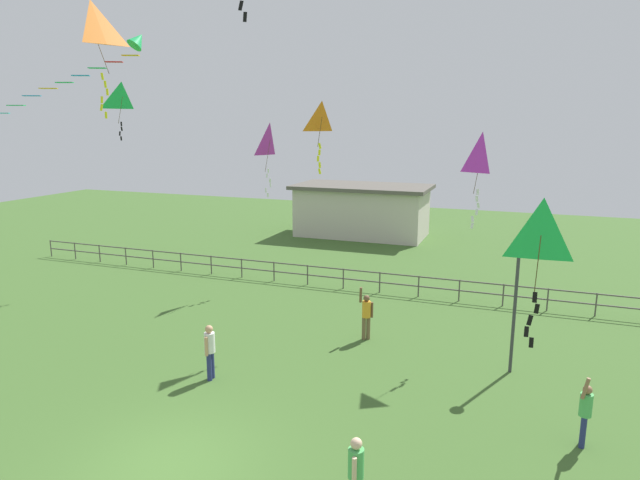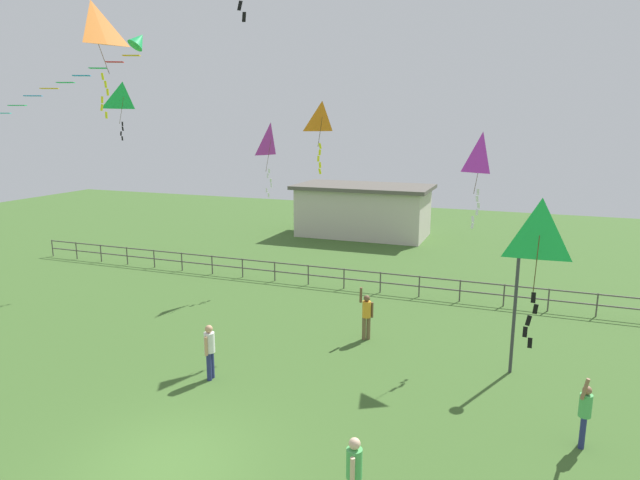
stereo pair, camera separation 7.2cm
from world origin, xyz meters
name	(u,v)px [view 2 (the right image)]	position (x,y,z in m)	size (l,w,h in m)	color
ground_plane	(168,465)	(0.00, 0.00, 0.00)	(80.00, 80.00, 0.00)	#3D6028
lamppost	(517,279)	(6.96, 7.62, 2.95)	(0.36, 0.36, 4.01)	#38383D
person_0	(366,313)	(2.12, 8.56, 0.95)	(0.49, 0.30, 1.90)	brown
person_1	(585,411)	(8.68, 4.07, 0.91)	(0.30, 0.47, 1.82)	navy
person_3	(210,348)	(-1.36, 3.98, 0.97)	(0.31, 0.51, 1.69)	navy
person_4	(354,472)	(4.36, -0.06, 0.96)	(0.31, 0.50, 1.67)	#99999E
kite_0	(539,241)	(7.30, 1.08, 5.47)	(0.89, 0.83, 2.80)	#1EB759
kite_1	(322,120)	(0.29, 9.00, 7.57)	(0.78, 0.86, 2.49)	orange
kite_2	(124,98)	(-10.44, 11.86, 8.56)	(1.12, 1.32, 2.56)	#1EB759
kite_4	(93,32)	(-5.13, 4.45, 10.06)	(1.39, 1.25, 3.24)	orange
kite_5	(482,157)	(5.60, 9.32, 6.40)	(0.83, 0.66, 3.09)	#B22DB2
kite_6	(271,142)	(-3.79, 13.38, 6.62)	(0.75, 0.98, 3.33)	#B22DB2
streamer_kite	(115,53)	(-7.71, 8.30, 10.00)	(8.04, 3.46, 3.92)	#1EB759
waterfront_railing	(347,276)	(-0.39, 14.00, 0.63)	(36.04, 0.06, 0.95)	#4C4742
pavilion_building	(363,210)	(-3.14, 26.00, 1.73)	(8.95, 4.81, 3.41)	beige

